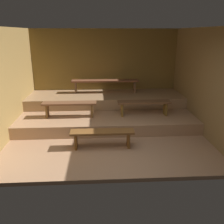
% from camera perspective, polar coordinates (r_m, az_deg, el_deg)
% --- Properties ---
extents(ground, '(5.61, 4.87, 0.08)m').
position_cam_1_polar(ground, '(6.64, -1.10, -4.15)').
color(ground, tan).
extents(wall_back, '(5.61, 0.06, 2.63)m').
position_cam_1_polar(wall_back, '(8.28, -1.74, 10.09)').
color(wall_back, brown).
rests_on(wall_back, ground).
extents(wall_left, '(0.06, 4.87, 2.63)m').
position_cam_1_polar(wall_left, '(6.62, -22.90, 6.59)').
color(wall_left, brown).
rests_on(wall_left, ground).
extents(wall_right, '(0.06, 4.87, 2.63)m').
position_cam_1_polar(wall_right, '(6.79, 20.01, 7.19)').
color(wall_right, brown).
rests_on(wall_right, ground).
extents(platform_lower, '(4.81, 2.69, 0.31)m').
position_cam_1_polar(platform_lower, '(7.22, -1.33, -0.61)').
color(platform_lower, tan).
rests_on(platform_lower, ground).
extents(platform_middle, '(4.81, 1.42, 0.31)m').
position_cam_1_polar(platform_middle, '(7.73, -1.52, 3.09)').
color(platform_middle, '#9C7854').
rests_on(platform_middle, platform_lower).
extents(bench_floor_center, '(1.43, 0.32, 0.41)m').
position_cam_1_polar(bench_floor_center, '(5.43, -2.33, -5.30)').
color(bench_floor_center, brown).
rests_on(bench_floor_center, ground).
extents(bench_lower_left, '(1.45, 0.32, 0.41)m').
position_cam_1_polar(bench_lower_left, '(6.57, -10.04, 1.57)').
color(bench_lower_left, brown).
rests_on(bench_lower_left, platform_lower).
extents(bench_lower_right, '(1.45, 0.32, 0.41)m').
position_cam_1_polar(bench_lower_right, '(6.65, 7.58, 1.88)').
color(bench_lower_right, brown).
rests_on(bench_lower_right, platform_lower).
extents(bench_middle_center, '(2.17, 0.32, 0.41)m').
position_cam_1_polar(bench_middle_center, '(7.90, -1.61, 7.10)').
color(bench_middle_center, brown).
rests_on(bench_middle_center, platform_middle).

